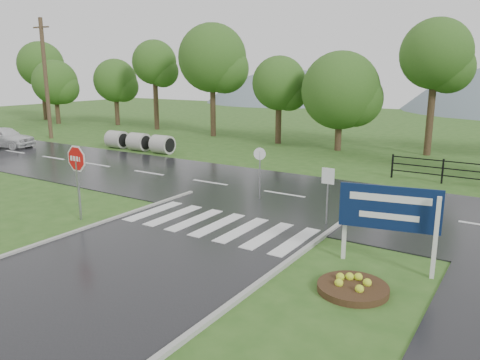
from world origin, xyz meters
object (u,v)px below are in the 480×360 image
Objects in this scene: culvert_pipes at (139,142)px; car_white at (5,148)px; stop_sign at (77,166)px; estate_billboard at (389,212)px.

car_white is (-8.91, -4.18, -0.60)m from culvert_pipes.
culvert_pipes is at bearing 126.71° from stop_sign.
estate_billboard is 29.16m from car_white.
stop_sign is 19.70m from car_white.
culvert_pipes is 9.86m from car_white.
stop_sign reaches higher than car_white.
culvert_pipes is 1.25× the size of car_white.
car_white is (-17.93, 7.91, -2.01)m from stop_sign.
estate_billboard is 0.59× the size of car_white.
estate_billboard is at bearing 9.38° from stop_sign.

